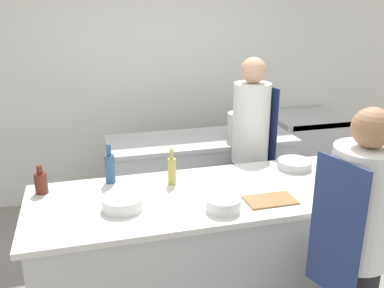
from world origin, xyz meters
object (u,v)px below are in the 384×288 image
Objects in this scene: chef_at_prep_near at (355,249)px; bowl_mixing_large at (294,164)px; bowl_wooden_salad at (355,191)px; bottle_olive_oil at (41,182)px; bowl_prep_small at (223,204)px; bottle_cooking_oil at (172,170)px; oven_range at (304,152)px; chef_at_stove at (250,152)px; bottle_vinegar at (110,167)px; bowl_ceramic_blue at (123,203)px; bottle_wine at (365,178)px; stockpot at (239,126)px.

chef_at_prep_near is 1.06m from bowl_mixing_large.
chef_at_prep_near is 0.58m from bowl_wooden_salad.
bowl_prep_small is at bearing -26.69° from bottle_olive_oil.
oven_range is at bearing 37.52° from bottle_cooking_oil.
bowl_prep_small is at bearing -145.81° from bowl_mixing_large.
chef_at_stove is 5.88× the size of bottle_vinegar.
bottle_olive_oil is 1.29m from bowl_prep_small.
bowl_ceramic_blue is 1.35× the size of bowl_wooden_salad.
bottle_wine is (2.26, -0.50, -0.01)m from bottle_olive_oil.
bottle_vinegar is 1.63× the size of bottle_wine.
chef_at_prep_near is 8.59× the size of bowl_wooden_salad.
chef_at_prep_near is 2.10m from bottle_olive_oil.
bowl_ceramic_blue is (-1.41, -0.35, 0.01)m from bowl_mixing_large.
bowl_prep_small is at bearing 36.21° from chef_at_prep_near.
chef_at_stove reaches higher than bowl_ceramic_blue.
chef_at_prep_near is 1.45m from bowl_ceramic_blue.
bowl_wooden_salad is at bearing -7.98° from bowl_ceramic_blue.
bottle_wine is 0.56m from bowl_mixing_large.
bottle_cooking_oil is at bearing 37.50° from bowl_ceramic_blue.
bottle_wine reaches higher than bowl_mixing_large.
bottle_olive_oil is at bearing 167.39° from bottle_wine.
bottle_vinegar reaches higher than bowl_prep_small.
stockpot is (1.30, 0.73, 0.01)m from bottle_vinegar.
bowl_wooden_salad is at bearing -145.68° from bottle_wine.
oven_range is 1.51m from chef_at_stove.
bottle_vinegar reaches higher than bottle_olive_oil.
bowl_mixing_large reaches higher than oven_range.
chef_at_stove is 6.61× the size of bowl_ceramic_blue.
oven_range is 2.70m from bowl_prep_small.
chef_at_stove is 7.80× the size of bowl_prep_small.
chef_at_prep_near is 0.76m from bottle_wine.
bowl_wooden_salad is (1.58, -0.22, -0.01)m from bowl_ceramic_blue.
oven_range is 5.04× the size of bottle_wine.
bottle_cooking_oil is at bearing 156.04° from bowl_wooden_salad.
bowl_mixing_large is (0.16, -0.53, 0.07)m from chef_at_stove.
bottle_wine is at bearing -17.64° from bottle_vinegar.
bowl_wooden_salad is (-0.78, -2.03, 0.50)m from oven_range.
chef_at_prep_near is 1.89m from stockpot.
bowl_prep_small is 0.95m from bowl_wooden_salad.
stockpot is (0.01, 0.30, 0.17)m from chef_at_stove.
bottle_wine reaches higher than oven_range.
chef_at_stove is at bearing 33.89° from bottle_cooking_oil.
bottle_cooking_oil is (-0.86, -0.58, 0.14)m from chef_at_stove.
bowl_wooden_salad is at bearing -73.91° from bowl_mixing_large.
bowl_mixing_large is at bearing -3.98° from bottle_vinegar.
chef_at_prep_near is at bearing -38.58° from bowl_prep_small.
bottle_cooking_oil is at bearing 115.00° from bowl_prep_small.
bowl_ceramic_blue is at bearing -68.76° from chef_at_stove.
bottle_cooking_oil is 0.50m from bowl_ceramic_blue.
bottle_olive_oil is at bearing 163.81° from bowl_wooden_salad.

